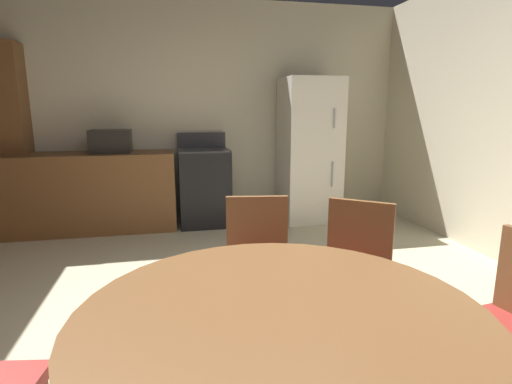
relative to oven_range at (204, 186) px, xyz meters
name	(u,v)px	position (x,y,z in m)	size (l,w,h in m)	color
ground_plane	(250,358)	(0.02, -2.80, -0.47)	(14.00, 14.00, 0.00)	beige
wall_back	(201,112)	(0.02, 0.40, 0.88)	(5.41, 0.12, 2.70)	beige
kitchen_counter	(85,192)	(-1.37, 0.00, -0.02)	(2.04, 0.60, 0.90)	brown
pantry_column	(8,140)	(-2.17, 0.18, 0.58)	(0.44, 0.36, 2.10)	brown
oven_range	(204,186)	(0.00, 0.00, 0.00)	(0.60, 0.60, 1.10)	black
refrigerator	(309,151)	(1.31, -0.05, 0.41)	(0.68, 0.68, 1.76)	silver
microwave	(111,141)	(-1.04, 0.00, 0.56)	(0.44, 0.32, 0.26)	black
dining_table	(281,354)	(-0.05, -3.68, 0.14)	(1.33, 1.33, 0.76)	brown
chair_north	(258,260)	(0.11, -2.59, 0.03)	(0.45, 0.45, 0.87)	brown
chair_northeast	(354,267)	(0.63, -2.81, 0.03)	(0.56, 0.56, 0.87)	brown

